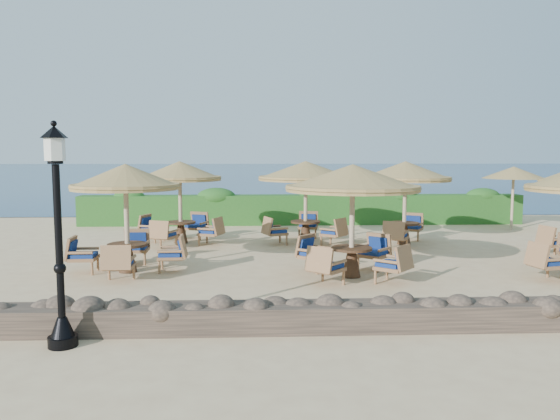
{
  "coord_description": "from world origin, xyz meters",
  "views": [
    {
      "loc": [
        -1.86,
        -14.93,
        2.92
      ],
      "look_at": [
        -1.2,
        0.44,
        1.3
      ],
      "focal_mm": 35.0,
      "sensor_mm": 36.0,
      "label": 1
    }
  ],
  "objects_px": {
    "extra_parasol": "(514,173)",
    "cafe_set_1": "(352,196)",
    "cafe_set_4": "(306,182)",
    "cafe_set_3": "(180,188)",
    "cafe_set_0": "(126,200)",
    "lamp_post": "(59,245)",
    "cafe_set_5": "(405,181)"
  },
  "relations": [
    {
      "from": "extra_parasol",
      "to": "cafe_set_1",
      "type": "bearing_deg",
      "value": -134.47
    },
    {
      "from": "extra_parasol",
      "to": "cafe_set_4",
      "type": "distance_m",
      "value": 8.48
    },
    {
      "from": "cafe_set_3",
      "to": "cafe_set_4",
      "type": "height_order",
      "value": "same"
    },
    {
      "from": "cafe_set_0",
      "to": "cafe_set_3",
      "type": "relative_size",
      "value": 0.99
    },
    {
      "from": "lamp_post",
      "to": "cafe_set_5",
      "type": "bearing_deg",
      "value": 49.41
    },
    {
      "from": "extra_parasol",
      "to": "cafe_set_4",
      "type": "relative_size",
      "value": 0.78
    },
    {
      "from": "cafe_set_3",
      "to": "cafe_set_1",
      "type": "bearing_deg",
      "value": -46.95
    },
    {
      "from": "cafe_set_0",
      "to": "cafe_set_3",
      "type": "distance_m",
      "value": 4.32
    },
    {
      "from": "extra_parasol",
      "to": "cafe_set_5",
      "type": "xyz_separation_m",
      "value": [
        -4.97,
        -3.09,
        -0.15
      ]
    },
    {
      "from": "cafe_set_3",
      "to": "cafe_set_4",
      "type": "bearing_deg",
      "value": -0.2
    },
    {
      "from": "extra_parasol",
      "to": "cafe_set_0",
      "type": "xyz_separation_m",
      "value": [
        -12.83,
        -6.82,
        -0.39
      ]
    },
    {
      "from": "cafe_set_0",
      "to": "cafe_set_1",
      "type": "height_order",
      "value": "same"
    },
    {
      "from": "cafe_set_0",
      "to": "cafe_set_5",
      "type": "distance_m",
      "value": 8.7
    },
    {
      "from": "lamp_post",
      "to": "cafe_set_1",
      "type": "bearing_deg",
      "value": 40.6
    },
    {
      "from": "cafe_set_1",
      "to": "cafe_set_4",
      "type": "bearing_deg",
      "value": 97.29
    },
    {
      "from": "lamp_post",
      "to": "cafe_set_3",
      "type": "relative_size",
      "value": 1.16
    },
    {
      "from": "cafe_set_5",
      "to": "lamp_post",
      "type": "bearing_deg",
      "value": -130.59
    },
    {
      "from": "cafe_set_0",
      "to": "cafe_set_4",
      "type": "bearing_deg",
      "value": 41.8
    },
    {
      "from": "lamp_post",
      "to": "cafe_set_0",
      "type": "relative_size",
      "value": 1.17
    },
    {
      "from": "extra_parasol",
      "to": "cafe_set_4",
      "type": "bearing_deg",
      "value": -162.3
    },
    {
      "from": "lamp_post",
      "to": "cafe_set_4",
      "type": "bearing_deg",
      "value": 64.36
    },
    {
      "from": "cafe_set_1",
      "to": "cafe_set_5",
      "type": "xyz_separation_m",
      "value": [
        2.47,
        4.48,
        0.12
      ]
    },
    {
      "from": "lamp_post",
      "to": "cafe_set_4",
      "type": "distance_m",
      "value": 10.46
    },
    {
      "from": "cafe_set_0",
      "to": "cafe_set_1",
      "type": "bearing_deg",
      "value": -7.93
    },
    {
      "from": "lamp_post",
      "to": "cafe_set_4",
      "type": "relative_size",
      "value": 1.07
    },
    {
      "from": "cafe_set_5",
      "to": "cafe_set_4",
      "type": "bearing_deg",
      "value": 170.63
    },
    {
      "from": "cafe_set_0",
      "to": "lamp_post",
      "type": "bearing_deg",
      "value": -87.51
    },
    {
      "from": "extra_parasol",
      "to": "cafe_set_3",
      "type": "distance_m",
      "value": 12.39
    },
    {
      "from": "cafe_set_4",
      "to": "cafe_set_5",
      "type": "height_order",
      "value": "same"
    },
    {
      "from": "cafe_set_1",
      "to": "extra_parasol",
      "type": "bearing_deg",
      "value": 45.53
    },
    {
      "from": "cafe_set_0",
      "to": "cafe_set_5",
      "type": "height_order",
      "value": "same"
    },
    {
      "from": "cafe_set_3",
      "to": "extra_parasol",
      "type": "bearing_deg",
      "value": 11.95
    }
  ]
}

